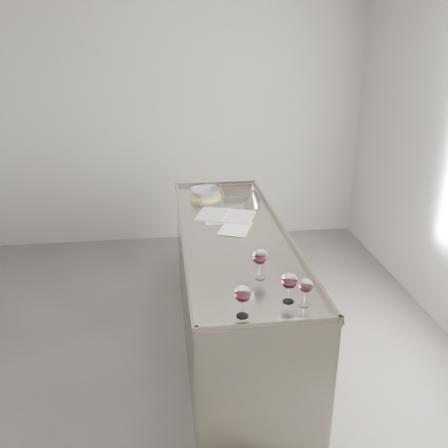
{
  "coord_description": "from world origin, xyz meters",
  "views": [
    {
      "loc": [
        0.01,
        -2.96,
        2.34
      ],
      "look_at": [
        0.42,
        0.3,
        1.02
      ],
      "focal_mm": 40.0,
      "sensor_mm": 36.0,
      "label": 1
    }
  ],
  "objects": [
    {
      "name": "room_shell",
      "position": [
        0.0,
        0.0,
        1.4
      ],
      "size": [
        4.54,
        5.04,
        2.84
      ],
      "color": "#55524F",
      "rests_on": "ground"
    },
    {
      "name": "counter",
      "position": [
        0.5,
        0.3,
        0.47
      ],
      "size": [
        0.77,
        2.42,
        0.97
      ],
      "color": "#9B948B",
      "rests_on": "ground"
    },
    {
      "name": "wine_glass_left",
      "position": [
        0.38,
        -0.78,
        1.07
      ],
      "size": [
        0.09,
        0.09,
        0.18
      ],
      "rotation": [
        0.0,
        0.0,
        -0.03
      ],
      "color": "white",
      "rests_on": "counter"
    },
    {
      "name": "wine_glass_middle",
      "position": [
        0.55,
        -0.38,
        1.07
      ],
      "size": [
        0.1,
        0.1,
        0.19
      ],
      "rotation": [
        0.0,
        0.0,
        -0.36
      ],
      "color": "white",
      "rests_on": "counter"
    },
    {
      "name": "wine_glass_right",
      "position": [
        0.65,
        -0.67,
        1.06
      ],
      "size": [
        0.09,
        0.09,
        0.18
      ],
      "rotation": [
        0.0,
        0.0,
        0.38
      ],
      "color": "white",
      "rests_on": "counter"
    },
    {
      "name": "wine_glass_small",
      "position": [
        0.73,
        -0.71,
        1.05
      ],
      "size": [
        0.08,
        0.08,
        0.16
      ],
      "rotation": [
        0.0,
        0.0,
        -0.32
      ],
      "color": "white",
      "rests_on": "counter"
    },
    {
      "name": "notebook",
      "position": [
        0.48,
        0.66,
        0.95
      ],
      "size": [
        0.51,
        0.43,
        0.02
      ],
      "rotation": [
        0.0,
        0.0,
        -0.35
      ],
      "color": "silver",
      "rests_on": "counter"
    },
    {
      "name": "loose_paper_top",
      "position": [
        0.42,
        0.67,
        0.94
      ],
      "size": [
        0.26,
        0.35,
        0.0
      ],
      "primitive_type": "cube",
      "rotation": [
        0.0,
        0.0,
        0.07
      ],
      "color": "silver",
      "rests_on": "counter"
    },
    {
      "name": "loose_paper_under",
      "position": [
        0.52,
        0.4,
        0.94
      ],
      "size": [
        0.3,
        0.35,
        0.0
      ],
      "primitive_type": "cube",
      "rotation": [
        0.0,
        0.0,
        -0.37
      ],
      "color": "white",
      "rests_on": "counter"
    },
    {
      "name": "trivet",
      "position": [
        0.37,
        1.15,
        0.95
      ],
      "size": [
        0.29,
        0.29,
        0.02
      ],
      "primitive_type": "cylinder",
      "rotation": [
        0.0,
        0.0,
        0.04
      ],
      "color": "beige",
      "rests_on": "counter"
    },
    {
      "name": "ceramic_bowl",
      "position": [
        0.37,
        1.15,
        0.99
      ],
      "size": [
        0.28,
        0.28,
        0.06
      ],
      "primitive_type": "imported",
      "rotation": [
        0.0,
        0.0,
        0.21
      ],
      "color": "gray",
      "rests_on": "trivet"
    },
    {
      "name": "wine_funnel",
      "position": [
        0.73,
        0.86,
        1.0
      ],
      "size": [
        0.13,
        0.13,
        0.19
      ],
      "rotation": [
        0.0,
        0.0,
        -0.33
      ],
      "color": "#A09A8E",
      "rests_on": "counter"
    }
  ]
}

